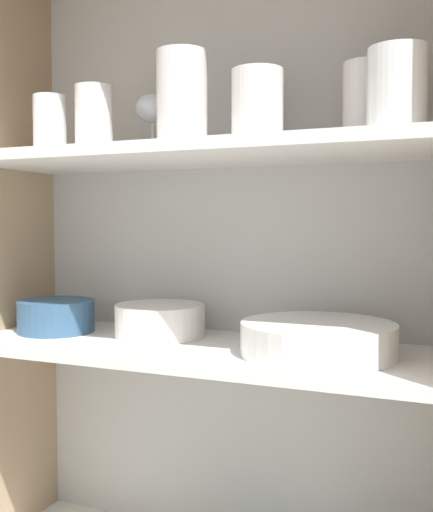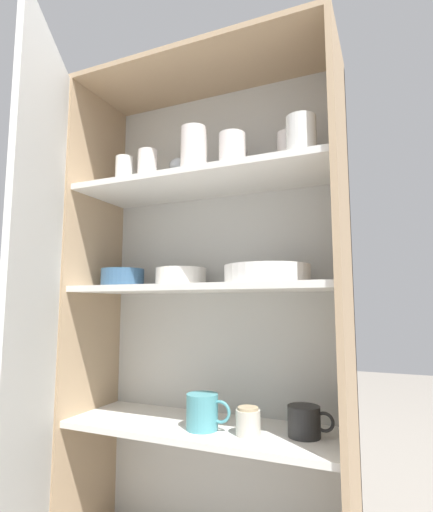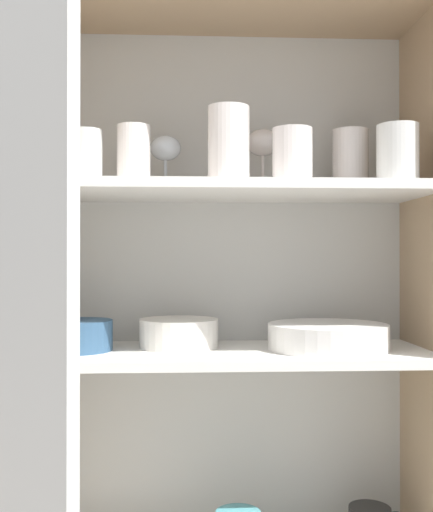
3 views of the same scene
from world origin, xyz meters
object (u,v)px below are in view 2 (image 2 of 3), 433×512
at_px(plate_stack_white, 267,275).
at_px(mixing_bowl_large, 181,276).
at_px(storage_jar, 248,422).
at_px(serving_bowl_small, 123,277).
at_px(coffee_mug_primary, 203,412).

height_order(plate_stack_white, mixing_bowl_large, mixing_bowl_large).
relative_size(plate_stack_white, storage_jar, 3.31).
distance_m(plate_stack_white, storage_jar, 0.42).
bearing_deg(mixing_bowl_large, plate_stack_white, -8.51).
height_order(mixing_bowl_large, serving_bowl_small, serving_bowl_small).
relative_size(mixing_bowl_large, coffee_mug_primary, 1.25).
bearing_deg(coffee_mug_primary, storage_jar, 1.49).
xyz_separation_m(serving_bowl_small, storage_jar, (0.47, -0.04, -0.42)).
height_order(serving_bowl_small, coffee_mug_primary, serving_bowl_small).
bearing_deg(plate_stack_white, mixing_bowl_large, 171.49).
xyz_separation_m(serving_bowl_small, coffee_mug_primary, (0.34, -0.05, -0.41)).
bearing_deg(serving_bowl_small, storage_jar, -5.20).
distance_m(mixing_bowl_large, storage_jar, 0.50).
height_order(mixing_bowl_large, storage_jar, mixing_bowl_large).
distance_m(plate_stack_white, coffee_mug_primary, 0.44).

